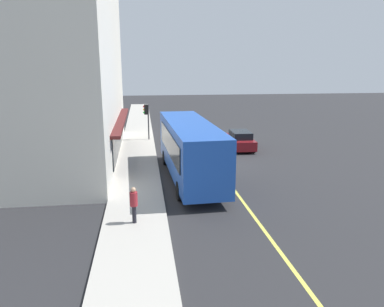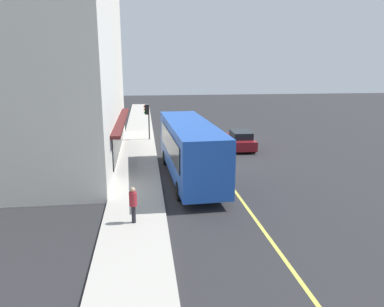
{
  "view_description": "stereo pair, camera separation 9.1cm",
  "coord_description": "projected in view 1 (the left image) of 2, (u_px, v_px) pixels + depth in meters",
  "views": [
    {
      "loc": [
        -24.31,
        4.99,
        6.9
      ],
      "look_at": [
        -2.72,
        2.08,
        1.6
      ],
      "focal_mm": 34.52,
      "sensor_mm": 36.0,
      "label": 1
    },
    {
      "loc": [
        -24.32,
        4.9,
        6.9
      ],
      "look_at": [
        -2.72,
        2.08,
        1.6
      ],
      "focal_mm": 34.52,
      "sensor_mm": 36.0,
      "label": 2
    }
  ],
  "objects": [
    {
      "name": "traffic_light",
      "position": [
        146.0,
        114.0,
        33.33
      ],
      "size": [
        0.3,
        0.52,
        3.2
      ],
      "color": "#2D2D33",
      "rests_on": "sidewalk"
    },
    {
      "name": "ground",
      "position": [
        216.0,
        166.0,
        25.69
      ],
      "size": [
        120.0,
        120.0,
        0.0
      ],
      "primitive_type": "plane",
      "color": "#28282B"
    },
    {
      "name": "sidewalk",
      "position": [
        137.0,
        168.0,
        24.96
      ],
      "size": [
        80.0,
        2.85,
        0.15
      ],
      "primitive_type": "cube",
      "color": "#B2ADA3",
      "rests_on": "ground"
    },
    {
      "name": "pedestrian_near_storefront",
      "position": [
        134.0,
        202.0,
        15.9
      ],
      "size": [
        0.34,
        0.34,
        1.63
      ],
      "color": "black",
      "rests_on": "sidewalk"
    },
    {
      "name": "bus",
      "position": [
        190.0,
        147.0,
        22.35
      ],
      "size": [
        11.23,
        2.99,
        3.5
      ],
      "color": "#1E4CAD",
      "rests_on": "ground"
    },
    {
      "name": "storefront_building",
      "position": [
        30.0,
        54.0,
        25.63
      ],
      "size": [
        19.48,
        12.1,
        15.14
      ],
      "color": "silver",
      "rests_on": "ground"
    },
    {
      "name": "lane_centre_stripe",
      "position": [
        216.0,
        166.0,
        25.69
      ],
      "size": [
        36.0,
        0.16,
        0.01
      ],
      "primitive_type": "cube",
      "color": "#D8D14C",
      "rests_on": "ground"
    },
    {
      "name": "car_maroon",
      "position": [
        240.0,
        140.0,
        30.61
      ],
      "size": [
        4.35,
        1.97,
        1.52
      ],
      "color": "maroon",
      "rests_on": "ground"
    }
  ]
}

